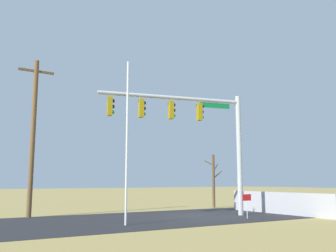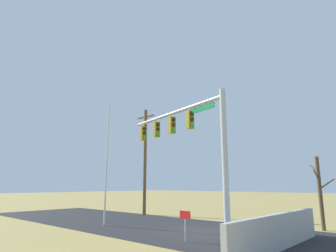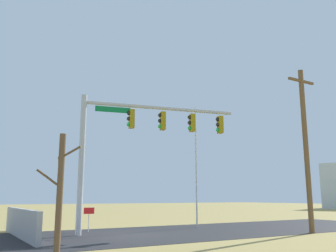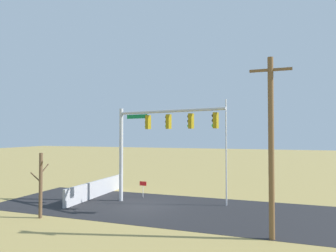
{
  "view_description": "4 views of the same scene",
  "coord_description": "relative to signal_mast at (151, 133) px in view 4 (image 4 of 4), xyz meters",
  "views": [
    {
      "loc": [
        -12.25,
        -16.91,
        1.88
      ],
      "look_at": [
        -1.71,
        0.57,
        4.91
      ],
      "focal_mm": 39.82,
      "sensor_mm": 36.0,
      "label": 1
    },
    {
      "loc": [
        8.95,
        -12.26,
        2.29
      ],
      "look_at": [
        -1.66,
        -0.61,
        5.52
      ],
      "focal_mm": 30.75,
      "sensor_mm": 36.0,
      "label": 2
    },
    {
      "loc": [
        7.51,
        16.23,
        1.76
      ],
      "look_at": [
        -2.25,
        -0.1,
        5.47
      ],
      "focal_mm": 38.98,
      "sensor_mm": 36.0,
      "label": 3
    },
    {
      "loc": [
        -8.12,
        18.34,
        4.87
      ],
      "look_at": [
        -1.72,
        -0.35,
        5.41
      ],
      "focal_mm": 31.44,
      "sensor_mm": 36.0,
      "label": 4
    }
  ],
  "objects": [
    {
      "name": "road_surface",
      "position": [
        -3.49,
        0.32,
        -4.93
      ],
      "size": [
        28.0,
        8.0,
        0.01
      ],
      "primitive_type": "cube",
      "color": "#232326",
      "rests_on": "ground_plane"
    },
    {
      "name": "bare_tree",
      "position": [
        4.98,
        4.81,
        -2.99
      ],
      "size": [
        1.27,
        1.02,
        3.77
      ],
      "color": "brown",
      "rests_on": "ground_plane"
    },
    {
      "name": "signal_mast",
      "position": [
        0.0,
        0.0,
        0.0
      ],
      "size": [
        8.02,
        2.04,
        6.74
      ],
      "color": "#B2B5BA",
      "rests_on": "ground_plane"
    },
    {
      "name": "utility_pole",
      "position": [
        -7.72,
        4.16,
        -0.54
      ],
      "size": [
        1.9,
        0.26,
        8.48
      ],
      "color": "brown",
      "rests_on": "ground_plane"
    },
    {
      "name": "ground_plane",
      "position": [
        0.51,
        0.32,
        -4.94
      ],
      "size": [
        160.0,
        160.0,
        0.0
      ],
      "primitive_type": "plane",
      "color": "#9E894C"
    },
    {
      "name": "open_sign",
      "position": [
        1.58,
        -2.22,
        -4.03
      ],
      "size": [
        0.56,
        0.04,
        1.22
      ],
      "color": "silver",
      "rests_on": "ground_plane"
    },
    {
      "name": "retaining_fence",
      "position": [
        5.07,
        -1.13,
        -4.32
      ],
      "size": [
        0.2,
        7.53,
        1.25
      ],
      "primitive_type": "cube",
      "color": "#A8A8AD",
      "rests_on": "ground_plane"
    },
    {
      "name": "sidewalk_corner",
      "position": [
        3.62,
        -0.6,
        -4.94
      ],
      "size": [
        6.0,
        6.0,
        0.01
      ],
      "primitive_type": "cube",
      "color": "#B7B5AD",
      "rests_on": "ground_plane"
    },
    {
      "name": "flagpole",
      "position": [
        -4.86,
        -1.65,
        -1.31
      ],
      "size": [
        0.1,
        0.1,
        7.26
      ],
      "primitive_type": "cylinder",
      "color": "silver",
      "rests_on": "ground_plane"
    }
  ]
}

